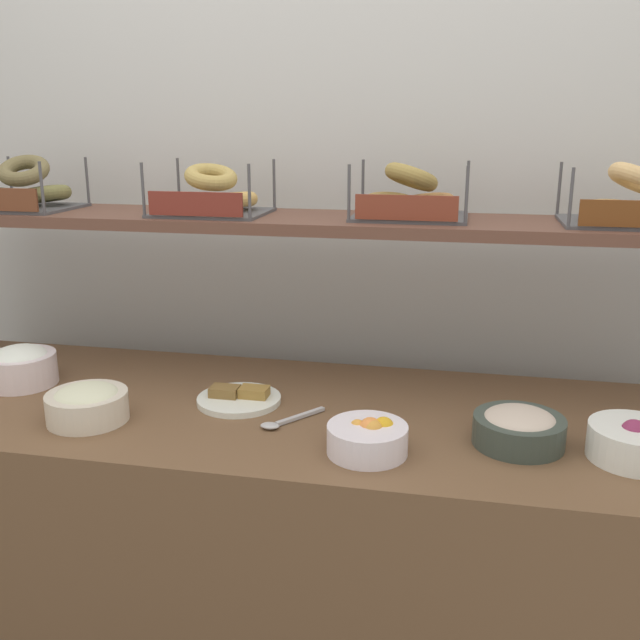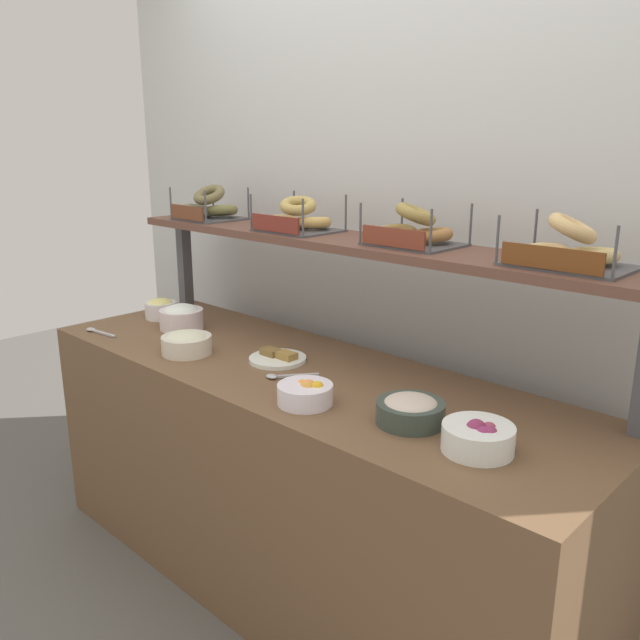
{
  "view_description": "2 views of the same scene",
  "coord_description": "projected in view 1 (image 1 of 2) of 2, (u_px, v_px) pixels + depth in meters",
  "views": [
    {
      "loc": [
        0.41,
        -1.54,
        1.52
      ],
      "look_at": [
        0.08,
        0.07,
        1.06
      ],
      "focal_mm": 39.81,
      "sensor_mm": 36.0,
      "label": 1
    },
    {
      "loc": [
        1.53,
        -1.5,
        1.62
      ],
      "look_at": [
        0.06,
        0.05,
        1.03
      ],
      "focal_mm": 36.65,
      "sensor_mm": 36.0,
      "label": 2
    }
  ],
  "objects": [
    {
      "name": "bowl_tuna_salad",
      "position": [
        519.0,
        428.0,
        1.51
      ],
      "size": [
        0.19,
        0.19,
        0.08
      ],
      "color": "#3A453E",
      "rests_on": "deli_counter"
    },
    {
      "name": "upper_shelf",
      "position": [
        308.0,
        222.0,
        1.86
      ],
      "size": [
        2.16,
        0.32,
        0.03
      ],
      "primitive_type": "cube",
      "color": "brown",
      "rests_on": "shelf_riser_left"
    },
    {
      "name": "bagel_basket_everything",
      "position": [
        410.0,
        199.0,
        1.81
      ],
      "size": [
        0.29,
        0.25,
        0.15
      ],
      "color": "#4C4C51",
      "rests_on": "upper_shelf"
    },
    {
      "name": "serving_spoon_near_plate",
      "position": [
        284.0,
        421.0,
        1.62
      ],
      "size": [
        0.12,
        0.15,
        0.01
      ],
      "color": "#B7B7BC",
      "rests_on": "deli_counter"
    },
    {
      "name": "bowl_beet_salad",
      "position": [
        635.0,
        442.0,
        1.45
      ],
      "size": [
        0.19,
        0.19,
        0.09
      ],
      "color": "white",
      "rests_on": "deli_counter"
    },
    {
      "name": "bowl_cream_cheese",
      "position": [
        21.0,
        365.0,
        1.86
      ],
      "size": [
        0.18,
        0.18,
        0.11
      ],
      "color": "white",
      "rests_on": "deli_counter"
    },
    {
      "name": "back_wall",
      "position": [
        328.0,
        231.0,
        2.14
      ],
      "size": [
        3.4,
        0.06,
        2.4
      ],
      "primitive_type": "cube",
      "color": "silver",
      "rests_on": "ground_plane"
    },
    {
      "name": "bagel_basket_plain",
      "position": [
        634.0,
        205.0,
        1.69
      ],
      "size": [
        0.33,
        0.26,
        0.16
      ],
      "color": "#4C4C51",
      "rests_on": "upper_shelf"
    },
    {
      "name": "bowl_potato_salad",
      "position": [
        87.0,
        403.0,
        1.64
      ],
      "size": [
        0.19,
        0.19,
        0.09
      ],
      "color": "beige",
      "rests_on": "deli_counter"
    },
    {
      "name": "bagel_basket_poppy",
      "position": [
        25.0,
        191.0,
        1.99
      ],
      "size": [
        0.28,
        0.26,
        0.16
      ],
      "color": "#4C4C51",
      "rests_on": "upper_shelf"
    },
    {
      "name": "bagel_basket_sesame",
      "position": [
        211.0,
        197.0,
        1.88
      ],
      "size": [
        0.29,
        0.26,
        0.14
      ],
      "color": "#4C4C51",
      "rests_on": "upper_shelf"
    },
    {
      "name": "bowl_fruit_salad",
      "position": [
        368.0,
        438.0,
        1.48
      ],
      "size": [
        0.17,
        0.17,
        0.08
      ],
      "color": "white",
      "rests_on": "deli_counter"
    },
    {
      "name": "serving_plate_white",
      "position": [
        239.0,
        398.0,
        1.75
      ],
      "size": [
        0.21,
        0.21,
        0.04
      ],
      "color": "white",
      "rests_on": "deli_counter"
    },
    {
      "name": "deli_counter",
      "position": [
        286.0,
        561.0,
        1.83
      ],
      "size": [
        2.2,
        0.7,
        0.85
      ],
      "primitive_type": "cube",
      "color": "brown",
      "rests_on": "ground_plane"
    }
  ]
}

